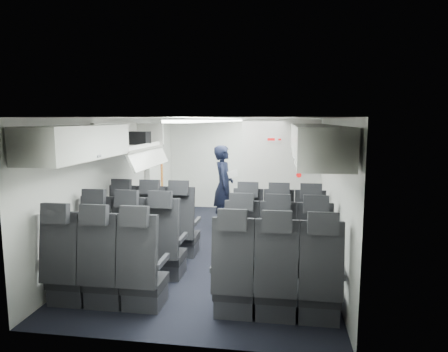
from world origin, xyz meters
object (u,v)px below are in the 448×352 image
(seat_row_mid, at_px, (204,251))
(flight_attendant, at_px, (224,186))
(boarding_door, at_px, (155,176))
(carry_on_bag, at_px, (138,138))
(seat_row_rear, at_px, (188,277))
(galley_unit, at_px, (280,171))
(seat_row_front, at_px, (215,232))

(seat_row_mid, relative_size, flight_attendant, 2.04)
(boarding_door, bearing_deg, carry_on_bag, -81.04)
(seat_row_rear, height_order, flight_attendant, flight_attendant)
(seat_row_rear, height_order, carry_on_bag, carry_on_bag)
(galley_unit, bearing_deg, carry_on_bag, -130.68)
(seat_row_mid, distance_m, boarding_door, 3.45)
(flight_attendant, distance_m, carry_on_bag, 2.07)
(seat_row_rear, relative_size, flight_attendant, 2.04)
(seat_row_mid, xyz_separation_m, flight_attendant, (-0.14, 2.74, 0.41))
(seat_row_rear, bearing_deg, seat_row_front, 90.00)
(seat_row_mid, relative_size, carry_on_bag, 9.28)
(seat_row_front, xyz_separation_m, flight_attendant, (-0.14, 1.84, 0.41))
(galley_unit, xyz_separation_m, flight_attendant, (-1.09, -1.41, -0.14))
(boarding_door, bearing_deg, flight_attendant, -9.28)
(seat_row_rear, relative_size, galley_unit, 1.75)
(carry_on_bag, bearing_deg, flight_attendant, 48.55)
(flight_attendant, bearing_deg, boarding_door, 75.82)
(seat_row_rear, xyz_separation_m, boarding_door, (-1.64, 3.89, 0.55))
(seat_row_rear, distance_m, flight_attendant, 3.67)
(seat_row_rear, bearing_deg, carry_on_bag, 120.91)
(boarding_door, relative_size, flight_attendant, 1.14)
(seat_row_mid, distance_m, seat_row_rear, 0.90)
(flight_attendant, height_order, carry_on_bag, carry_on_bag)
(seat_row_rear, height_order, boarding_door, boarding_door)
(flight_attendant, bearing_deg, carry_on_bag, 131.53)
(galley_unit, height_order, boarding_door, galley_unit)
(galley_unit, xyz_separation_m, boarding_door, (-2.59, -1.17, 0.00))
(seat_row_rear, relative_size, boarding_door, 1.79)
(seat_row_front, distance_m, carry_on_bag, 2.06)
(boarding_door, xyz_separation_m, carry_on_bag, (0.25, -1.56, 0.87))
(seat_row_front, distance_m, boarding_door, 2.71)
(seat_row_front, distance_m, seat_row_rear, 1.80)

